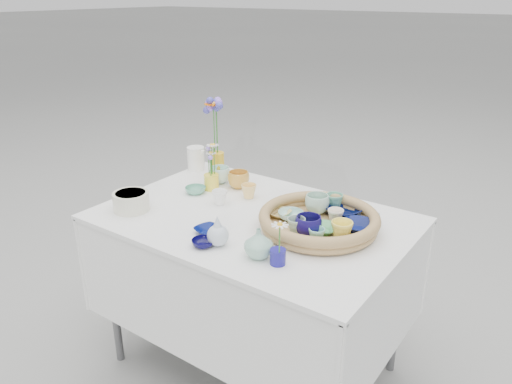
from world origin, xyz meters
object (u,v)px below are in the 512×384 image
Objects in this scene: display_table at (254,363)px; tall_vase_yellow at (217,165)px; bud_vase_seafoam at (259,243)px; wicker_tray at (319,221)px.

display_table is 0.97m from tall_vase_yellow.
display_table is 0.88m from bud_vase_seafoam.
bud_vase_seafoam is at bearing -40.75° from tall_vase_yellow.
wicker_tray is at bearing 77.17° from bud_vase_seafoam.
wicker_tray is 0.32m from bud_vase_seafoam.
wicker_tray is 4.38× the size of bud_vase_seafoam.
wicker_tray is (0.28, 0.05, 0.80)m from display_table.
display_table is at bearing 128.78° from bud_vase_seafoam.
display_table is 11.65× the size of bud_vase_seafoam.
tall_vase_yellow is (-0.70, 0.23, 0.03)m from wicker_tray.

